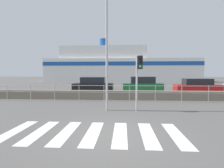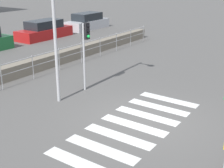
{
  "view_description": "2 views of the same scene",
  "coord_description": "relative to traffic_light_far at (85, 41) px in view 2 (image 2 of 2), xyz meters",
  "views": [
    {
      "loc": [
        0.46,
        -5.61,
        1.99
      ],
      "look_at": [
        -0.03,
        2.0,
        1.5
      ],
      "focal_mm": 28.0,
      "sensor_mm": 36.0,
      "label": 1
    },
    {
      "loc": [
        -8.57,
        -4.69,
        4.75
      ],
      "look_at": [
        -0.36,
        1.0,
        1.2
      ],
      "focal_mm": 50.0,
      "sensor_mm": 36.0,
      "label": 2
    }
  ],
  "objects": [
    {
      "name": "seawall",
      "position": [
        -1.26,
        3.8,
        -1.77
      ],
      "size": [
        25.44,
        0.55,
        0.67
      ],
      "color": "slate",
      "rests_on": "ground_plane"
    },
    {
      "name": "crosswalk",
      "position": [
        -1.79,
        -3.47,
        -2.1
      ],
      "size": [
        5.85,
        2.4,
        0.01
      ],
      "color": "silver",
      "rests_on": "ground_plane"
    },
    {
      "name": "ground_plane",
      "position": [
        -1.26,
        -3.47,
        -2.1
      ],
      "size": [
        160.0,
        160.0,
        0.0
      ],
      "primitive_type": "plane",
      "color": "#565451"
    },
    {
      "name": "parked_car_silver",
      "position": [
        12.25,
        9.87,
        -1.49
      ],
      "size": [
        4.38,
        1.76,
        1.43
      ],
      "color": "#BCBCC1",
      "rests_on": "ground_plane"
    },
    {
      "name": "traffic_light_far",
      "position": [
        0.0,
        0.0,
        0.0
      ],
      "size": [
        0.34,
        0.32,
        2.86
      ],
      "color": "#B2B2B5",
      "rests_on": "ground_plane"
    },
    {
      "name": "parked_car_red",
      "position": [
        6.99,
        9.87,
        -1.52
      ],
      "size": [
        4.56,
        1.74,
        1.38
      ],
      "color": "#B21919",
      "rests_on": "ground_plane"
    },
    {
      "name": "harbor_fence",
      "position": [
        -1.26,
        2.93,
        -1.34
      ],
      "size": [
        22.93,
        0.04,
        1.16
      ],
      "color": "#B2B2B5",
      "rests_on": "ground_plane"
    }
  ]
}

